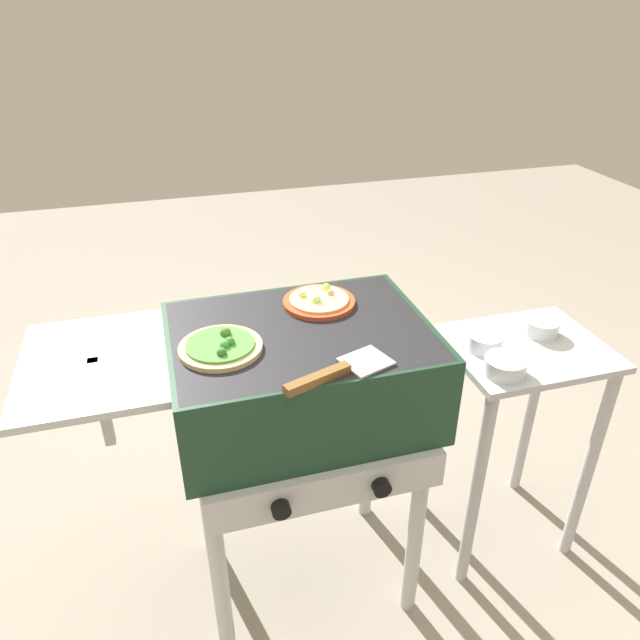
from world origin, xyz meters
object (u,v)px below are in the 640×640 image
pizza_veggie (221,346)px  topping_bowl_far (485,343)px  spatula (338,371)px  topping_bowl_middle (505,367)px  topping_bowl_near (541,327)px  prep_table (515,405)px  pizza_cheese (319,301)px  grill (296,380)px

pizza_veggie → topping_bowl_far: pizza_veggie is taller
spatula → topping_bowl_middle: size_ratio=2.40×
pizza_veggie → topping_bowl_near: pizza_veggie is taller
topping_bowl_far → topping_bowl_middle: bearing=-94.8°
prep_table → topping_bowl_near: bearing=32.2°
pizza_veggie → spatula: 0.28m
pizza_veggie → topping_bowl_near: (0.93, 0.08, -0.15)m
pizza_veggie → topping_bowl_near: bearing=5.1°
pizza_cheese → topping_bowl_far: (0.45, -0.10, -0.15)m
topping_bowl_far → pizza_veggie: bearing=-175.8°
pizza_veggie → topping_bowl_far: (0.73, 0.05, -0.15)m
grill → pizza_cheese: pizza_cheese is taller
topping_bowl_near → topping_bowl_far: size_ratio=1.06×
spatula → prep_table: (0.63, 0.20, -0.38)m
pizza_cheese → topping_bowl_middle: bearing=-26.7°
pizza_cheese → topping_bowl_far: pizza_cheese is taller
grill → topping_bowl_far: (0.55, 0.02, 0.01)m
pizza_veggie → topping_bowl_middle: size_ratio=1.75×
grill → topping_bowl_near: (0.75, 0.05, 0.01)m
pizza_veggie → grill: bearing=10.1°
pizza_cheese → pizza_veggie: same height
grill → pizza_veggie: pizza_veggie is taller
grill → pizza_cheese: (0.09, 0.12, 0.15)m
pizza_veggie → topping_bowl_middle: pizza_veggie is taller
grill → prep_table: (0.67, 0.00, -0.23)m
grill → topping_bowl_near: bearing=3.9°
grill → spatula: spatula is taller
topping_bowl_near → topping_bowl_middle: 0.26m
pizza_veggie → topping_bowl_middle: 0.74m
topping_bowl_far → grill: bearing=-177.8°
prep_table → topping_bowl_far: bearing=172.5°
pizza_cheese → prep_table: pizza_cheese is taller
topping_bowl_near → spatula: bearing=-160.3°
pizza_cheese → pizza_veggie: (-0.28, -0.15, 0.00)m
spatula → topping_bowl_near: bearing=19.7°
spatula → pizza_cheese: bearing=81.4°
spatula → prep_table: size_ratio=0.36×
spatula → topping_bowl_far: bearing=23.9°
prep_table → topping_bowl_near: (0.07, 0.05, 0.23)m
prep_table → spatula: bearing=-161.9°
grill → pizza_veggie: size_ratio=4.98×
pizza_cheese → prep_table: size_ratio=0.26×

